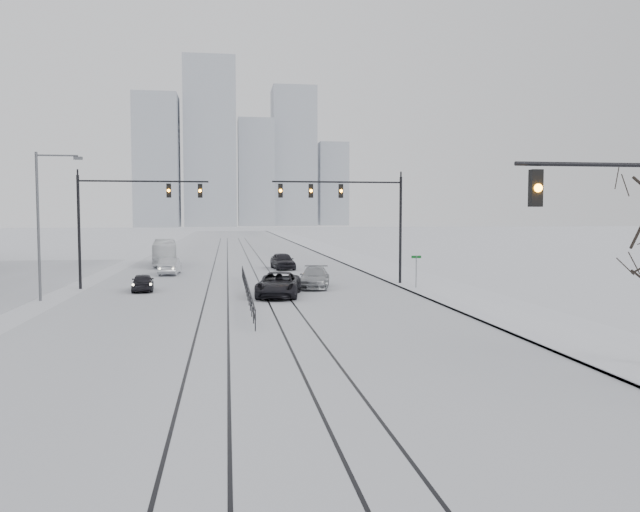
{
  "coord_description": "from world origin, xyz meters",
  "views": [
    {
      "loc": [
        -1.21,
        -9.76,
        5.24
      ],
      "look_at": [
        3.32,
        20.57,
        3.2
      ],
      "focal_mm": 35.0,
      "sensor_mm": 36.0,
      "label": 1
    }
  ],
  "objects_px": {
    "sedan_sb_inner": "(143,282)",
    "sedan_sb_outer": "(170,266)",
    "sedan_nb_right": "(314,278)",
    "sedan_nb_front": "(279,285)",
    "box_truck": "(165,253)",
    "sedan_nb_far": "(283,261)"
  },
  "relations": [
    {
      "from": "sedan_sb_inner",
      "to": "sedan_sb_outer",
      "type": "distance_m",
      "value": 11.84
    },
    {
      "from": "sedan_sb_outer",
      "to": "sedan_nb_right",
      "type": "xyz_separation_m",
      "value": [
        11.11,
        -11.56,
        0.01
      ]
    },
    {
      "from": "sedan_sb_inner",
      "to": "sedan_sb_outer",
      "type": "height_order",
      "value": "sedan_sb_outer"
    },
    {
      "from": "sedan_nb_front",
      "to": "box_truck",
      "type": "bearing_deg",
      "value": 120.35
    },
    {
      "from": "sedan_sb_inner",
      "to": "sedan_sb_outer",
      "type": "bearing_deg",
      "value": -99.64
    },
    {
      "from": "sedan_nb_far",
      "to": "box_truck",
      "type": "height_order",
      "value": "box_truck"
    },
    {
      "from": "sedan_sb_inner",
      "to": "sedan_nb_front",
      "type": "bearing_deg",
      "value": 149.05
    },
    {
      "from": "box_truck",
      "to": "sedan_nb_front",
      "type": "bearing_deg",
      "value": 105.18
    },
    {
      "from": "sedan_sb_inner",
      "to": "sedan_nb_right",
      "type": "relative_size",
      "value": 0.71
    },
    {
      "from": "sedan_sb_inner",
      "to": "sedan_sb_outer",
      "type": "relative_size",
      "value": 0.82
    },
    {
      "from": "sedan_sb_outer",
      "to": "sedan_nb_far",
      "type": "relative_size",
      "value": 0.94
    },
    {
      "from": "box_truck",
      "to": "sedan_sb_outer",
      "type": "bearing_deg",
      "value": 92.91
    },
    {
      "from": "sedan_nb_far",
      "to": "box_truck",
      "type": "bearing_deg",
      "value": 146.83
    },
    {
      "from": "sedan_nb_front",
      "to": "sedan_nb_right",
      "type": "relative_size",
      "value": 1.11
    },
    {
      "from": "sedan_nb_front",
      "to": "sedan_nb_far",
      "type": "xyz_separation_m",
      "value": [
        2.03,
        19.88,
        0.02
      ]
    },
    {
      "from": "sedan_nb_right",
      "to": "sedan_nb_far",
      "type": "bearing_deg",
      "value": 104.41
    },
    {
      "from": "sedan_sb_outer",
      "to": "box_truck",
      "type": "xyz_separation_m",
      "value": [
        -1.39,
        9.73,
        0.61
      ]
    },
    {
      "from": "sedan_nb_front",
      "to": "sedan_nb_far",
      "type": "relative_size",
      "value": 1.2
    },
    {
      "from": "sedan_sb_inner",
      "to": "sedan_nb_front",
      "type": "xyz_separation_m",
      "value": [
        8.95,
        -4.19,
        0.16
      ]
    },
    {
      "from": "sedan_sb_outer",
      "to": "sedan_nb_front",
      "type": "bearing_deg",
      "value": 120.02
    },
    {
      "from": "sedan_sb_inner",
      "to": "sedan_nb_far",
      "type": "height_order",
      "value": "sedan_nb_far"
    },
    {
      "from": "sedan_nb_front",
      "to": "sedan_nb_far",
      "type": "height_order",
      "value": "sedan_nb_far"
    }
  ]
}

